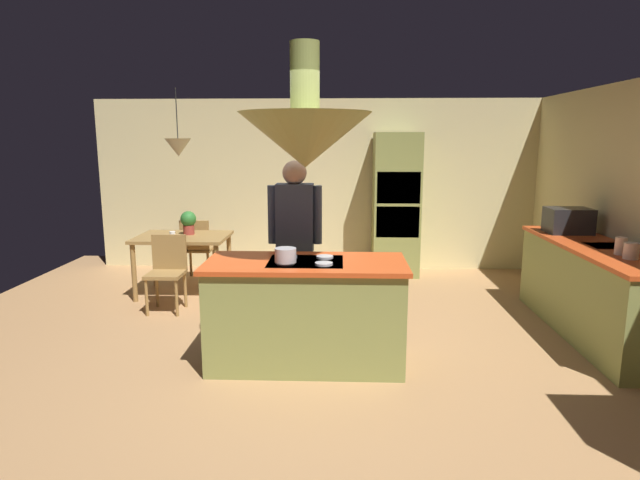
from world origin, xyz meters
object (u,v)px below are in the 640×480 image
at_px(chair_facing_island, 167,267).
at_px(canister_sugar, 621,246).
at_px(chair_by_back_wall, 197,245).
at_px(oven_tower, 396,205).
at_px(cooking_pot_on_cooktop, 286,255).
at_px(kitchen_island, 306,312).
at_px(dining_table, 183,243).
at_px(microwave_on_counter, 568,221).
at_px(cup_on_table, 172,235).
at_px(canister_flour, 631,251).
at_px(potted_plant_on_table, 188,221).
at_px(person_at_island, 295,237).

bearing_deg(chair_facing_island, canister_sugar, -13.33).
xyz_separation_m(chair_facing_island, chair_by_back_wall, (0.00, 1.29, 0.00)).
height_order(oven_tower, cooking_pot_on_cooktop, oven_tower).
xyz_separation_m(kitchen_island, canister_sugar, (2.84, 0.38, 0.54)).
xyz_separation_m(dining_table, microwave_on_counter, (4.54, -0.58, 0.41)).
xyz_separation_m(chair_by_back_wall, microwave_on_counter, (4.54, -1.22, 0.56)).
bearing_deg(chair_by_back_wall, kitchen_island, 121.77).
xyz_separation_m(chair_by_back_wall, cup_on_table, (-0.06, -0.86, 0.30)).
bearing_deg(microwave_on_counter, kitchen_island, -151.82).
bearing_deg(chair_facing_island, canister_flour, -15.46).
xyz_separation_m(chair_by_back_wall, canister_flour, (4.54, -2.55, 0.50)).
xyz_separation_m(kitchen_island, cooking_pot_on_cooktop, (-0.16, -0.13, 0.54)).
xyz_separation_m(oven_tower, chair_by_back_wall, (-2.80, -0.50, -0.52)).
xyz_separation_m(microwave_on_counter, cooking_pot_on_cooktop, (-3.00, -1.65, -0.06)).
relative_size(potted_plant_on_table, canister_flour, 2.08).
relative_size(kitchen_island, cooking_pot_on_cooktop, 9.62).
xyz_separation_m(oven_tower, person_at_island, (-1.25, -2.57, -0.01)).
distance_m(potted_plant_on_table, canister_sugar, 4.84).
bearing_deg(potted_plant_on_table, cup_on_table, -111.00).
bearing_deg(canister_sugar, dining_table, 159.24).
height_order(chair_by_back_wall, cup_on_table, chair_by_back_wall).
height_order(cup_on_table, canister_sugar, canister_sugar).
distance_m(dining_table, cooking_pot_on_cooktop, 2.73).
bearing_deg(canister_flour, dining_table, 157.28).
bearing_deg(kitchen_island, microwave_on_counter, 28.18).
distance_m(dining_table, chair_by_back_wall, 0.66).
xyz_separation_m(person_at_island, chair_facing_island, (-1.55, 0.78, -0.51)).
bearing_deg(chair_by_back_wall, chair_facing_island, 90.00).
distance_m(kitchen_island, cooking_pot_on_cooktop, 0.58).
height_order(kitchen_island, chair_facing_island, kitchen_island).
bearing_deg(chair_by_back_wall, dining_table, 90.00).
xyz_separation_m(dining_table, chair_facing_island, (0.00, -0.65, -0.16)).
xyz_separation_m(chair_facing_island, cup_on_table, (-0.06, 0.43, 0.30)).
relative_size(chair_by_back_wall, potted_plant_on_table, 2.90).
relative_size(chair_by_back_wall, cup_on_table, 9.67).
bearing_deg(cooking_pot_on_cooktop, kitchen_island, 39.09).
distance_m(microwave_on_counter, cooking_pot_on_cooktop, 3.43).
xyz_separation_m(oven_tower, cooking_pot_on_cooktop, (-1.26, -3.37, -0.02)).
bearing_deg(cup_on_table, cooking_pot_on_cooktop, -51.59).
relative_size(person_at_island, chair_facing_island, 2.02).
bearing_deg(chair_facing_island, dining_table, 90.00).
height_order(oven_tower, person_at_island, oven_tower).
relative_size(kitchen_island, chair_facing_island, 1.99).
bearing_deg(microwave_on_counter, canister_sugar, -90.00).
height_order(kitchen_island, canister_flour, canister_flour).
relative_size(cup_on_table, canister_flour, 0.63).
height_order(person_at_island, chair_by_back_wall, person_at_island).
relative_size(cup_on_table, canister_sugar, 0.56).
distance_m(kitchen_island, oven_tower, 3.47).
bearing_deg(canister_flour, chair_facing_island, 164.54).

